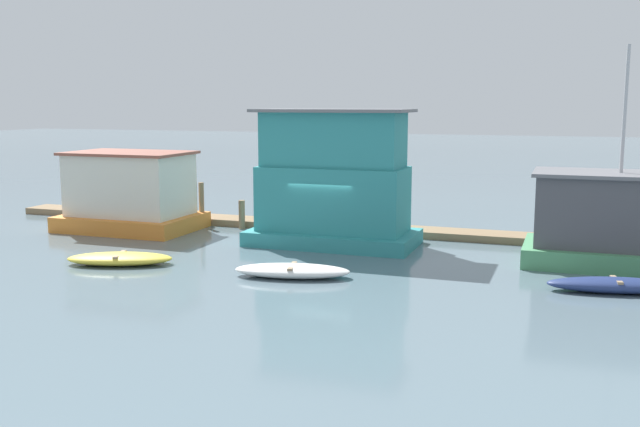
% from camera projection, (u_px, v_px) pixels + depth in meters
% --- Properties ---
extents(ground_plane, '(200.00, 200.00, 0.00)m').
position_uv_depth(ground_plane, '(329.00, 245.00, 27.87)').
color(ground_plane, slate).
extents(dock_walkway, '(33.80, 1.53, 0.30)m').
position_uv_depth(dock_walkway, '(352.00, 228.00, 30.78)').
color(dock_walkway, '#846B4C').
rests_on(dock_walkway, ground_plane).
extents(houseboat_orange, '(5.74, 3.91, 3.42)m').
position_uv_depth(houseboat_orange, '(130.00, 193.00, 31.09)').
color(houseboat_orange, orange).
rests_on(houseboat_orange, ground_plane).
extents(houseboat_teal, '(6.49, 3.34, 5.28)m').
position_uv_depth(houseboat_teal, '(333.00, 184.00, 27.63)').
color(houseboat_teal, teal).
rests_on(houseboat_teal, ground_plane).
extents(houseboat_green, '(6.31, 3.44, 7.41)m').
position_uv_depth(houseboat_green, '(622.00, 223.00, 24.06)').
color(houseboat_green, '#4C9360').
rests_on(houseboat_green, ground_plane).
extents(dinghy_yellow, '(3.88, 2.53, 0.41)m').
position_uv_depth(dinghy_yellow, '(120.00, 259.00, 24.50)').
color(dinghy_yellow, yellow).
rests_on(dinghy_yellow, ground_plane).
extents(dinghy_white, '(3.92, 2.12, 0.42)m').
position_uv_depth(dinghy_white, '(292.00, 271.00, 22.72)').
color(dinghy_white, white).
rests_on(dinghy_white, ground_plane).
extents(dinghy_navy, '(4.10, 1.89, 0.44)m').
position_uv_depth(dinghy_navy, '(616.00, 285.00, 20.89)').
color(dinghy_navy, navy).
rests_on(dinghy_navy, ground_plane).
extents(mooring_post_far_left, '(0.28, 0.28, 1.28)m').
position_uv_depth(mooring_post_far_left, '(242.00, 215.00, 31.35)').
color(mooring_post_far_left, '#846B4C').
rests_on(mooring_post_far_left, ground_plane).
extents(mooring_post_centre, '(0.32, 0.32, 1.55)m').
position_uv_depth(mooring_post_centre, '(178.00, 208.00, 32.40)').
color(mooring_post_centre, '#846B4C').
rests_on(mooring_post_centre, ground_plane).
extents(mooring_post_near_right, '(0.23, 0.23, 1.99)m').
position_uv_depth(mooring_post_near_right, '(202.00, 204.00, 31.96)').
color(mooring_post_near_right, '#846B4C').
rests_on(mooring_post_near_right, ground_plane).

